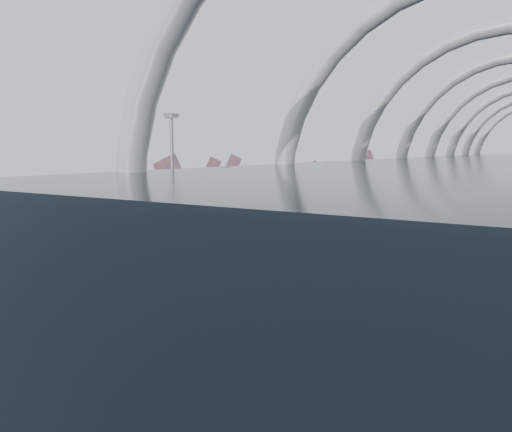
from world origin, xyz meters
The scene contains 23 objects.
ground centered at (0.00, 0.00, 0.00)m, with size 420.00×420.00×0.00m, color black.
lane_marking_near centered at (0.00, -2.00, 0.01)m, with size 120.00×0.25×0.01m, color silver.
lane_marking_mid centered at (0.00, 12.00, 0.01)m, with size 120.00×0.25×0.01m, color silver.
lane_marking_far centered at (0.00, 40.00, 0.01)m, with size 120.00×0.25×0.01m, color silver.
bus_bay_line_south centered at (-24.00, -16.00, 0.01)m, with size 28.00×0.25×0.01m, color silver.
bus_bay_line_north centered at (-24.00, 0.00, 0.01)m, with size 28.00×0.25×0.01m, color silver.
airliner_main centered at (12.62, 21.14, 5.15)m, with size 59.94×51.84×20.58m.
airliner_gate_b centered at (8.91, 80.96, 4.45)m, with size 49.93×44.36×17.80m.
airliner_gate_c centered at (15.93, 131.74, 5.37)m, with size 60.35×55.27×21.49m.
jet_remote_west centered at (-83.46, 55.83, 5.03)m, with size 44.40×36.01×19.47m.
jet_remote_mid centered at (-77.86, 96.67, 4.82)m, with size 42.59×34.55×18.69m.
jet_remote_far centered at (-81.97, 116.09, 5.08)m, with size 44.42×36.12×19.70m.
bus_row_near_a centered at (-31.80, -10.95, 1.67)m, with size 3.92×12.54×3.04m.
bus_row_near_b centered at (-27.70, -11.92, 1.65)m, with size 4.93×12.51×3.01m.
bus_row_near_c centered at (-23.26, -9.44, 1.70)m, with size 3.62×12.68×3.08m.
bus_row_near_d centered at (-19.14, -10.09, 1.69)m, with size 5.22×12.82×3.08m.
van_curve_b centered at (21.03, -38.49, 0.79)m, with size 1.88×4.66×1.59m, color silver.
van_curve_c centered at (19.45, -40.53, 0.83)m, with size 1.75×5.03×1.66m, color silver.
floodlight_mast centered at (-3.53, 7.69, 17.92)m, with size 2.18×2.18×28.49m.
gse_cart_belly_a centered at (23.84, 22.45, 0.54)m, with size 1.97×1.16×1.07m, color #B49618.
gse_cart_belly_c centered at (6.29, 22.92, 0.58)m, with size 2.13×1.26×1.16m, color #B49618.
gse_cart_belly_d centered at (28.44, 24.46, 0.63)m, with size 2.29×1.35×1.25m, color slate.
gse_cart_belly_e centered at (12.46, 28.26, 0.65)m, with size 2.37×1.40×1.29m, color #B49618.
Camera 1 is at (64.04, -69.23, 21.29)m, focal length 35.00 mm.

